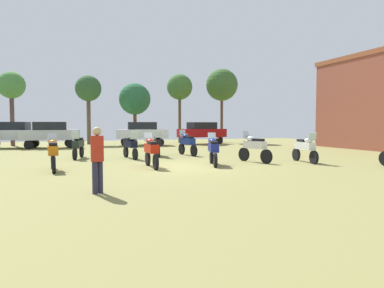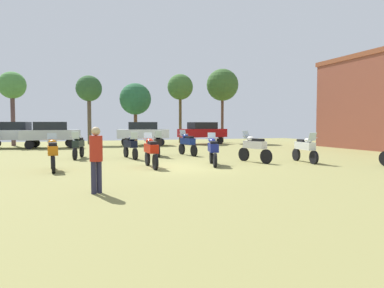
% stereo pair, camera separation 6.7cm
% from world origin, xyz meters
% --- Properties ---
extents(ground_plane, '(44.00, 52.00, 0.02)m').
position_xyz_m(ground_plane, '(0.00, 0.00, 0.01)').
color(ground_plane, olive).
extents(motorcycle_1, '(0.62, 2.23, 1.47)m').
position_xyz_m(motorcycle_1, '(-1.29, 0.27, 0.75)').
color(motorcycle_1, black).
rests_on(motorcycle_1, ground).
extents(motorcycle_3, '(0.81, 2.11, 1.50)m').
position_xyz_m(motorcycle_3, '(3.87, 0.75, 0.76)').
color(motorcycle_3, black).
rests_on(motorcycle_3, ground).
extents(motorcycle_4, '(0.67, 2.21, 1.47)m').
position_xyz_m(motorcycle_4, '(0.21, 5.45, 0.74)').
color(motorcycle_4, black).
rests_on(motorcycle_4, ground).
extents(motorcycle_5, '(0.77, 2.10, 1.46)m').
position_xyz_m(motorcycle_5, '(-4.12, 5.48, 0.73)').
color(motorcycle_5, black).
rests_on(motorcycle_5, ground).
extents(motorcycle_8, '(0.62, 2.11, 1.48)m').
position_xyz_m(motorcycle_8, '(-5.18, 0.47, 0.74)').
color(motorcycle_8, black).
rests_on(motorcycle_8, ground).
extents(motorcycle_9, '(0.82, 2.18, 1.45)m').
position_xyz_m(motorcycle_9, '(1.52, 0.22, 0.73)').
color(motorcycle_9, black).
rests_on(motorcycle_9, ground).
extents(motorcycle_10, '(0.67, 2.17, 1.44)m').
position_xyz_m(motorcycle_10, '(-1.49, 4.49, 0.73)').
color(motorcycle_10, black).
rests_on(motorcycle_10, ground).
extents(motorcycle_11, '(0.62, 2.21, 1.45)m').
position_xyz_m(motorcycle_11, '(6.14, -0.11, 0.74)').
color(motorcycle_11, black).
rests_on(motorcycle_11, ground).
extents(motorcycle_12, '(0.68, 2.19, 1.49)m').
position_xyz_m(motorcycle_12, '(2.01, 5.42, 0.75)').
color(motorcycle_12, black).
rests_on(motorcycle_12, ground).
extents(car_1, '(4.48, 2.30, 2.00)m').
position_xyz_m(car_1, '(1.30, 15.63, 1.19)').
color(car_1, black).
rests_on(car_1, ground).
extents(car_2, '(4.56, 2.56, 2.00)m').
position_xyz_m(car_2, '(-8.71, 15.89, 1.19)').
color(car_2, black).
rests_on(car_2, ground).
extents(car_3, '(4.45, 2.18, 2.00)m').
position_xyz_m(car_3, '(-5.99, 14.85, 1.19)').
color(car_3, black).
rests_on(car_3, ground).
extents(car_5, '(4.53, 2.45, 2.00)m').
position_xyz_m(car_5, '(7.02, 16.42, 1.19)').
color(car_5, black).
rests_on(car_5, ground).
extents(person_1, '(0.47, 0.47, 1.77)m').
position_xyz_m(person_1, '(-3.87, -4.85, 1.06)').
color(person_1, '#28273F').
rests_on(person_1, ground).
extents(tree_1, '(2.26, 2.26, 6.22)m').
position_xyz_m(tree_1, '(-9.07, 18.95, 4.99)').
color(tree_1, '#513837').
rests_on(tree_1, ground).
extents(tree_2, '(2.32, 2.32, 6.20)m').
position_xyz_m(tree_2, '(-2.86, 19.15, 4.94)').
color(tree_2, brown).
rests_on(tree_2, ground).
extents(tree_3, '(2.92, 2.92, 5.62)m').
position_xyz_m(tree_3, '(1.27, 18.86, 4.15)').
color(tree_3, brown).
rests_on(tree_3, ground).
extents(tree_4, '(3.17, 3.17, 7.32)m').
position_xyz_m(tree_4, '(9.93, 18.54, 5.71)').
color(tree_4, brown).
rests_on(tree_4, ground).
extents(tree_6, '(2.49, 2.49, 6.68)m').
position_xyz_m(tree_6, '(5.70, 19.07, 5.39)').
color(tree_6, brown).
rests_on(tree_6, ground).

